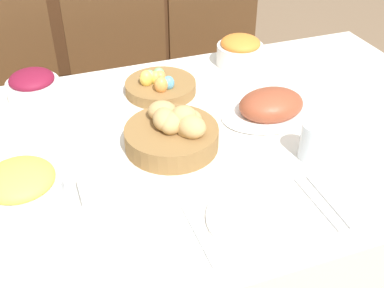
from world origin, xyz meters
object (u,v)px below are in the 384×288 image
(chair_far_left, at_px, (11,109))
(fork, at_px, (198,235))
(carrot_bowl, at_px, (240,51))
(butter_dish, at_px, (109,187))
(drinking_cup, at_px, (315,141))
(beet_salad_bowl, at_px, (33,87))
(chair_far_center, at_px, (128,89))
(ham_platter, at_px, (271,107))
(chair_far_right, at_px, (223,72))
(knife, at_px, (317,204))
(spoon, at_px, (328,200))
(sideboard, at_px, (88,28))
(bread_basket, at_px, (174,132))
(egg_basket, at_px, (159,86))
(pineapple_bowl, at_px, (21,189))
(dinner_plate, at_px, (260,218))

(chair_far_left, relative_size, fork, 5.30)
(carrot_bowl, distance_m, butter_dish, 0.75)
(drinking_cup, bearing_deg, beet_salad_bowl, 139.80)
(chair_far_center, bearing_deg, ham_platter, -71.21)
(ham_platter, bearing_deg, chair_far_right, 76.31)
(chair_far_center, bearing_deg, knife, -80.75)
(butter_dish, bearing_deg, knife, -24.71)
(ham_platter, xyz_separation_m, spoon, (-0.05, -0.37, -0.03))
(sideboard, distance_m, butter_dish, 1.81)
(bread_basket, xyz_separation_m, butter_dish, (-0.20, -0.12, -0.03))
(chair_far_center, distance_m, sideboard, 0.84)
(bread_basket, height_order, spoon, bread_basket)
(chair_far_right, distance_m, ham_platter, 0.83)
(spoon, height_order, drinking_cup, drinking_cup)
(egg_basket, bearing_deg, chair_far_center, 89.12)
(sideboard, relative_size, carrot_bowl, 8.40)
(sideboard, relative_size, pineapple_bowl, 7.27)
(spoon, distance_m, butter_dish, 0.50)
(chair_far_right, bearing_deg, pineapple_bowl, -134.89)
(sideboard, xyz_separation_m, beet_salad_bowl, (-0.34, -1.28, 0.35))
(knife, bearing_deg, drinking_cup, 61.44)
(bread_basket, distance_m, carrot_bowl, 0.52)
(chair_far_left, height_order, egg_basket, chair_far_left)
(pineapple_bowl, distance_m, knife, 0.65)
(sideboard, bearing_deg, carrot_bowl, -75.23)
(chair_far_center, xyz_separation_m, butter_dish, (-0.25, -0.93, 0.28))
(knife, bearing_deg, spoon, -0.63)
(chair_far_right, height_order, ham_platter, chair_far_right)
(chair_far_left, relative_size, sideboard, 0.73)
(fork, relative_size, drinking_cup, 1.84)
(knife, height_order, drinking_cup, drinking_cup)
(beet_salad_bowl, relative_size, fork, 0.86)
(chair_far_left, height_order, spoon, chair_far_left)
(sideboard, distance_m, fork, 1.99)
(beet_salad_bowl, bearing_deg, butter_dish, -76.39)
(pineapple_bowl, height_order, butter_dish, pineapple_bowl)
(spoon, xyz_separation_m, butter_dish, (-0.46, 0.20, 0.01))
(bread_basket, distance_m, spoon, 0.41)
(sideboard, height_order, drinking_cup, sideboard)
(carrot_bowl, relative_size, drinking_cup, 1.59)
(pineapple_bowl, relative_size, carrot_bowl, 1.16)
(chair_far_left, relative_size, carrot_bowl, 6.15)
(chair_far_center, xyz_separation_m, dinner_plate, (0.04, -1.13, 0.27))
(bread_basket, bearing_deg, carrot_bowl, 46.61)
(dinner_plate, xyz_separation_m, drinking_cup, (0.22, 0.16, 0.04))
(drinking_cup, bearing_deg, knife, -117.94)
(chair_far_left, height_order, ham_platter, chair_far_left)
(chair_far_center, bearing_deg, chair_far_left, -179.61)
(sideboard, distance_m, pineapple_bowl, 1.83)
(chair_far_right, distance_m, fork, 1.28)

